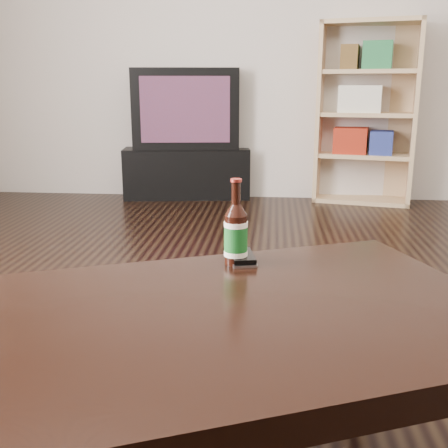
# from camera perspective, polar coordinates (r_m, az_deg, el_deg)

# --- Properties ---
(floor) EXTENTS (5.00, 6.00, 0.01)m
(floor) POSITION_cam_1_polar(r_m,az_deg,el_deg) (1.62, 5.91, -19.12)
(floor) COLOR black
(floor) RESTS_ON ground
(wall_back) EXTENTS (5.00, 0.02, 2.70)m
(wall_back) POSITION_cam_1_polar(r_m,az_deg,el_deg) (4.38, 6.21, 20.51)
(wall_back) COLOR beige
(wall_back) RESTS_ON ground
(tv_stand) EXTENTS (1.09, 0.64, 0.41)m
(tv_stand) POSITION_cam_1_polar(r_m,az_deg,el_deg) (4.49, -4.00, 5.76)
(tv_stand) COLOR black
(tv_stand) RESTS_ON floor
(tv) EXTENTS (0.90, 0.63, 0.63)m
(tv) POSITION_cam_1_polar(r_m,az_deg,el_deg) (4.43, -4.12, 12.44)
(tv) COLOR black
(tv) RESTS_ON tv_stand
(bookshelf) EXTENTS (0.80, 0.49, 1.38)m
(bookshelf) POSITION_cam_1_polar(r_m,az_deg,el_deg) (4.34, 15.17, 11.83)
(bookshelf) COLOR tan
(bookshelf) RESTS_ON floor
(coffee_table) EXTENTS (1.40, 1.12, 0.46)m
(coffee_table) POSITION_cam_1_polar(r_m,az_deg,el_deg) (1.09, -1.80, -12.55)
(coffee_table) COLOR black
(coffee_table) RESTS_ON floor
(beer_bottle) EXTENTS (0.07, 0.07, 0.22)m
(beer_bottle) POSITION_cam_1_polar(r_m,az_deg,el_deg) (1.32, 1.30, -1.14)
(beer_bottle) COLOR black
(beer_bottle) RESTS_ON coffee_table
(phone) EXTENTS (0.08, 0.13, 0.02)m
(phone) POSITION_cam_1_polar(r_m,az_deg,el_deg) (1.36, 1.99, -3.67)
(phone) COLOR #ACACAE
(phone) RESTS_ON coffee_table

